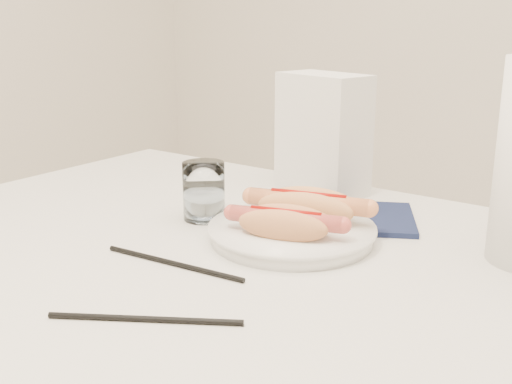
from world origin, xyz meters
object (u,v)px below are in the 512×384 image
Objects in this scene: table at (249,288)px; water_glass at (204,191)px; napkin_box at (323,134)px; hotdog_right at (286,223)px; plate at (292,234)px; hotdog_left at (308,207)px.

water_glass is (-0.14, 0.07, 0.11)m from table.
table is 0.37m from napkin_box.
table is at bearing -165.17° from hotdog_right.
hotdog_right is at bearing -69.89° from plate.
hotdog_right reaches higher than plate.
napkin_box is (-0.10, 0.25, 0.10)m from plate.
plate is 0.05m from hotdog_left.
table is 0.11m from hotdog_right.
plate is at bearing 94.39° from hotdog_right.
hotdog_right is 1.73× the size of water_glass.
table is 0.10m from plate.
plate is 1.29× the size of hotdog_left.
plate is at bearing 65.06° from table.
hotdog_right reaches higher than table.
table is 5.09× the size of plate.
water_glass is (-0.18, 0.04, 0.01)m from hotdog_right.
hotdog_right is at bearing -55.06° from napkin_box.
plate is 0.05m from hotdog_right.
hotdog_right is at bearing -12.55° from water_glass.
hotdog_left is (0.00, 0.04, 0.03)m from plate.
hotdog_left is at bearing 83.70° from plate.
hotdog_left is 0.18m from water_glass.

